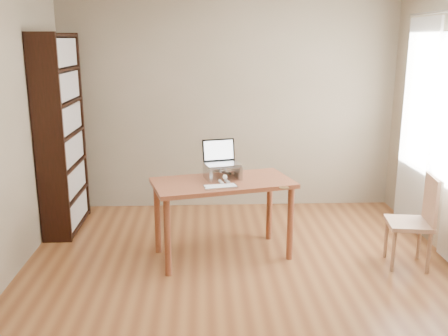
% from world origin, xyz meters
% --- Properties ---
extents(room, '(4.04, 4.54, 2.64)m').
position_xyz_m(room, '(0.03, 0.01, 1.30)').
color(room, brown).
rests_on(room, ground).
extents(bookshelf, '(0.30, 0.90, 2.10)m').
position_xyz_m(bookshelf, '(-1.83, 1.55, 1.05)').
color(bookshelf, black).
rests_on(bookshelf, ground).
extents(curtains, '(0.03, 1.90, 2.25)m').
position_xyz_m(curtains, '(1.92, 0.80, 1.17)').
color(curtains, white).
rests_on(curtains, ground).
extents(desk, '(1.40, 0.94, 0.75)m').
position_xyz_m(desk, '(-0.15, 0.72, 0.64)').
color(desk, brown).
rests_on(desk, ground).
extents(laptop_stand, '(0.32, 0.25, 0.13)m').
position_xyz_m(laptop_stand, '(-0.15, 0.80, 0.83)').
color(laptop_stand, silver).
rests_on(laptop_stand, desk).
extents(laptop, '(0.36, 0.34, 0.22)m').
position_xyz_m(laptop, '(-0.15, 0.85, 0.94)').
color(laptop, silver).
rests_on(laptop, laptop_stand).
extents(keyboard, '(0.32, 0.18, 0.02)m').
position_xyz_m(keyboard, '(-0.18, 0.50, 0.76)').
color(keyboard, silver).
rests_on(keyboard, desk).
extents(coaster, '(0.09, 0.09, 0.01)m').
position_xyz_m(coaster, '(0.39, 0.46, 0.75)').
color(coaster, brown).
rests_on(coaster, desk).
extents(cat, '(0.24, 0.48, 0.14)m').
position_xyz_m(cat, '(-0.18, 0.83, 0.81)').
color(cat, '#4A433A').
rests_on(cat, desk).
extents(chair, '(0.43, 0.43, 0.85)m').
position_xyz_m(chair, '(1.60, 0.43, 0.46)').
color(chair, '#A07457').
rests_on(chair, ground).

